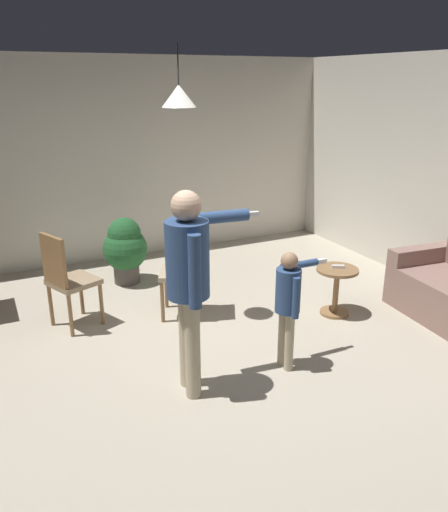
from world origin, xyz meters
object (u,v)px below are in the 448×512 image
at_px(person_adult, 190,272).
at_px(spare_remote_on_table, 338,267).
at_px(dining_chair_by_counter, 187,267).
at_px(side_table_by_couch, 336,286).
at_px(person_child, 289,297).
at_px(dining_chair_near_wall, 67,277).
at_px(potted_plant_corner, 125,247).

distance_m(person_adult, spare_remote_on_table, 2.09).
distance_m(person_adult, dining_chair_by_counter, 1.48).
bearing_deg(side_table_by_couch, person_child, -147.46).
height_order(dining_chair_near_wall, spare_remote_on_table, dining_chair_near_wall).
relative_size(person_adult, potted_plant_corner, 2.00).
bearing_deg(dining_chair_near_wall, person_adult, 1.23).
bearing_deg(person_adult, side_table_by_couch, 114.60).
distance_m(person_child, potted_plant_corner, 2.64).
distance_m(person_adult, dining_chair_near_wall, 1.77).
bearing_deg(spare_remote_on_table, potted_plant_corner, 133.56).
bearing_deg(dining_chair_by_counter, dining_chair_near_wall, 104.06).
bearing_deg(person_adult, potted_plant_corner, -177.32).
bearing_deg(spare_remote_on_table, side_table_by_couch, -155.13).
height_order(person_adult, spare_remote_on_table, person_adult).
bearing_deg(spare_remote_on_table, dining_chair_near_wall, 160.49).
xyz_separation_m(person_adult, person_child, (0.88, -0.04, -0.36)).
relative_size(dining_chair_by_counter, spare_remote_on_table, 7.69).
height_order(person_adult, person_child, person_adult).
bearing_deg(person_child, potted_plant_corner, -162.77).
bearing_deg(spare_remote_on_table, person_adult, -161.81).
bearing_deg(dining_chair_by_counter, person_adult, -175.07).
distance_m(side_table_by_couch, person_child, 1.28).
bearing_deg(potted_plant_corner, person_child, -74.21).
height_order(side_table_by_couch, dining_chair_near_wall, dining_chair_near_wall).
distance_m(side_table_by_couch, dining_chair_near_wall, 2.77).
relative_size(side_table_by_couch, person_child, 0.49).
xyz_separation_m(side_table_by_couch, person_child, (-1.04, -0.67, 0.33)).
relative_size(person_child, potted_plant_corner, 1.29).
bearing_deg(dining_chair_by_counter, side_table_by_couch, -89.54).
bearing_deg(dining_chair_near_wall, side_table_by_couch, 47.99).
bearing_deg(spare_remote_on_table, person_child, -147.51).
relative_size(person_adult, spare_remote_on_table, 12.71).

